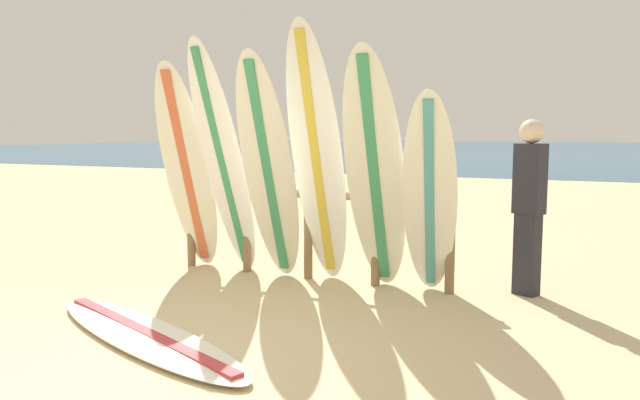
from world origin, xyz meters
TOP-DOWN VIEW (x-y plane):
  - ground_plane at (0.00, 0.00)m, footprint 120.00×120.00m
  - ocean_water at (0.00, 58.00)m, footprint 120.00×80.00m
  - surfboard_rack at (0.06, 2.95)m, footprint 3.07×0.09m
  - surfboard_leaning_far_left at (-1.25, 2.67)m, footprint 0.66×0.96m
  - surfboard_leaning_left at (-0.74, 2.60)m, footprint 0.47×1.04m
  - surfboard_leaning_center_left at (-0.16, 2.52)m, footprint 0.64×1.05m
  - surfboard_leaning_center at (0.28, 2.69)m, footprint 0.55×0.85m
  - surfboard_leaning_center_right at (0.91, 2.59)m, footprint 0.62×1.01m
  - surfboard_leaning_right at (1.41, 2.65)m, footprint 0.64×0.95m
  - surfboard_lying_on_sand at (-0.23, 0.73)m, footprint 2.55×1.44m
  - beachgoer_standing at (2.21, 3.21)m, footprint 0.31×0.27m

SIDE VIEW (x-z plane):
  - ground_plane at x=0.00m, z-range 0.00..0.00m
  - ocean_water at x=0.00m, z-range 0.00..0.01m
  - surfboard_lying_on_sand at x=-0.23m, z-range -0.01..0.08m
  - surfboard_rack at x=0.06m, z-range 0.12..1.15m
  - beachgoer_standing at x=2.21m, z-range 0.08..1.73m
  - surfboard_leaning_right at x=1.41m, z-range 0.00..1.89m
  - surfboard_leaning_far_left at x=-1.25m, z-range 0.00..2.25m
  - surfboard_leaning_center_left at x=-0.16m, z-range 0.00..2.29m
  - surfboard_leaning_center_right at x=0.91m, z-range 0.00..2.29m
  - surfboard_leaning_left at x=-0.74m, z-range 0.00..2.45m
  - surfboard_leaning_center at x=0.28m, z-range 0.00..2.57m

